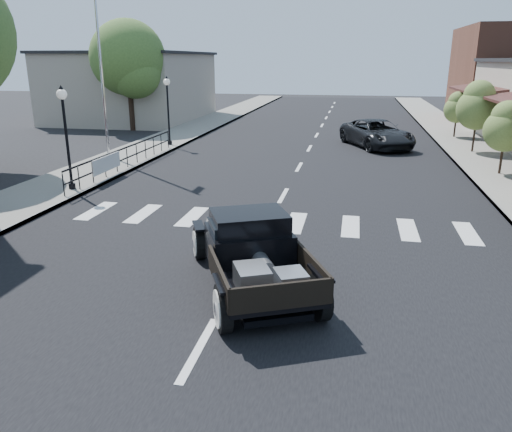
# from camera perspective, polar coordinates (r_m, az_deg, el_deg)

# --- Properties ---
(ground) EXTENTS (120.00, 120.00, 0.00)m
(ground) POSITION_cam_1_polar(r_m,az_deg,el_deg) (11.24, -1.96, -6.94)
(ground) COLOR black
(ground) RESTS_ON ground
(road) EXTENTS (14.00, 80.00, 0.02)m
(road) POSITION_cam_1_polar(r_m,az_deg,el_deg) (25.49, 5.70, 6.93)
(road) COLOR black
(road) RESTS_ON ground
(road_markings) EXTENTS (12.00, 60.00, 0.06)m
(road_markings) POSITION_cam_1_polar(r_m,az_deg,el_deg) (20.63, 4.32, 4.43)
(road_markings) COLOR silver
(road_markings) RESTS_ON ground
(sidewalk_left) EXTENTS (3.00, 80.00, 0.15)m
(sidewalk_left) POSITION_cam_1_polar(r_m,az_deg,el_deg) (27.59, -12.30, 7.56)
(sidewalk_left) COLOR gray
(sidewalk_left) RESTS_ON ground
(sidewalk_right) EXTENTS (3.00, 80.00, 0.15)m
(sidewalk_right) POSITION_cam_1_polar(r_m,az_deg,el_deg) (26.11, 24.70, 5.81)
(sidewalk_right) COLOR gray
(sidewalk_right) RESTS_ON ground
(low_building_left) EXTENTS (10.00, 12.00, 5.00)m
(low_building_left) POSITION_cam_1_polar(r_m,az_deg,el_deg) (41.79, -13.84, 14.06)
(low_building_left) COLOR #AB9E8F
(low_building_left) RESTS_ON ground
(railing) EXTENTS (0.08, 10.00, 1.00)m
(railing) POSITION_cam_1_polar(r_m,az_deg,el_deg) (22.52, -14.53, 6.72)
(railing) COLOR black
(railing) RESTS_ON sidewalk_left
(banner) EXTENTS (0.04, 2.20, 0.60)m
(banner) POSITION_cam_1_polar(r_m,az_deg,el_deg) (20.78, -16.63, 5.11)
(banner) COLOR silver
(banner) RESTS_ON sidewalk_left
(lamp_post_b) EXTENTS (0.36, 0.36, 3.65)m
(lamp_post_b) POSITION_cam_1_polar(r_m,az_deg,el_deg) (18.99, -20.82, 8.28)
(lamp_post_b) COLOR black
(lamp_post_b) RESTS_ON sidewalk_left
(lamp_post_c) EXTENTS (0.36, 0.36, 3.65)m
(lamp_post_c) POSITION_cam_1_polar(r_m,az_deg,el_deg) (27.93, -10.00, 11.74)
(lamp_post_c) COLOR black
(lamp_post_c) RESTS_ON sidewalk_left
(flagpole) EXTENTS (0.12, 0.12, 10.83)m
(flagpole) POSITION_cam_1_polar(r_m,az_deg,el_deg) (24.83, -17.57, 18.86)
(flagpole) COLOR silver
(flagpole) RESTS_ON sidewalk_left
(big_tree_far) EXTENTS (4.90, 4.90, 7.19)m
(big_tree_far) POSITION_cam_1_polar(r_m,az_deg,el_deg) (35.25, -14.30, 15.27)
(big_tree_far) COLOR #44632A
(big_tree_far) RESTS_ON ground
(small_tree_c) EXTENTS (1.70, 1.70, 2.83)m
(small_tree_c) POSITION_cam_1_polar(r_m,az_deg,el_deg) (22.68, 26.50, 7.88)
(small_tree_c) COLOR #596F32
(small_tree_c) RESTS_ON sidewalk_right
(small_tree_d) EXTENTS (2.04, 2.04, 3.40)m
(small_tree_d) POSITION_cam_1_polar(r_m,az_deg,el_deg) (27.70, 23.88, 10.24)
(small_tree_d) COLOR #596F32
(small_tree_d) RESTS_ON sidewalk_right
(small_tree_e) EXTENTS (1.54, 1.54, 2.57)m
(small_tree_e) POSITION_cam_1_polar(r_m,az_deg,el_deg) (32.79, 21.93, 10.64)
(small_tree_e) COLOR #596F32
(small_tree_e) RESTS_ON sidewalk_right
(hotrod_pickup) EXTENTS (4.00, 5.23, 1.64)m
(hotrod_pickup) POSITION_cam_1_polar(r_m,az_deg,el_deg) (10.43, -0.50, -4.02)
(hotrod_pickup) COLOR black
(hotrod_pickup) RESTS_ON ground
(second_car) EXTENTS (4.43, 5.87, 1.48)m
(second_car) POSITION_cam_1_polar(r_m,az_deg,el_deg) (28.42, 13.64, 9.11)
(second_car) COLOR black
(second_car) RESTS_ON ground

